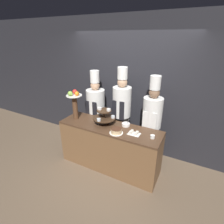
{
  "coord_description": "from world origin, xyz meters",
  "views": [
    {
      "loc": [
        1.36,
        -2.19,
        2.4
      ],
      "look_at": [
        0.0,
        0.38,
        1.13
      ],
      "focal_mm": 28.0,
      "sensor_mm": 36.0,
      "label": 1
    }
  ],
  "objects": [
    {
      "name": "cake_round",
      "position": [
        0.21,
        0.13,
        0.93
      ],
      "size": [
        0.23,
        0.23,
        0.09
      ],
      "color": "white",
      "rests_on": "buffet_counter"
    },
    {
      "name": "fruit_pedestal",
      "position": [
        -0.75,
        0.27,
        1.24
      ],
      "size": [
        0.3,
        0.3,
        0.58
      ],
      "color": "brown",
      "rests_on": "buffet_counter"
    },
    {
      "name": "chef_center_right",
      "position": [
        0.64,
        0.76,
        0.98
      ],
      "size": [
        0.36,
        0.36,
        1.79
      ],
      "color": "black",
      "rests_on": "ground_plane"
    },
    {
      "name": "tiered_stand",
      "position": [
        -0.14,
        0.33,
        1.04
      ],
      "size": [
        0.42,
        0.42,
        0.32
      ],
      "color": "#3D2819",
      "rests_on": "buffet_counter"
    },
    {
      "name": "ground_plane",
      "position": [
        0.0,
        0.0,
        0.0
      ],
      "size": [
        14.0,
        14.0,
        0.0
      ],
      "primitive_type": "plane",
      "color": "brown"
    },
    {
      "name": "wall_back",
      "position": [
        0.0,
        1.14,
        1.4
      ],
      "size": [
        10.0,
        0.06,
        2.8
      ],
      "color": "#232328",
      "rests_on": "ground_plane"
    },
    {
      "name": "serving_bowl_far",
      "position": [
        0.25,
        0.45,
        0.91
      ],
      "size": [
        0.15,
        0.15,
        0.15
      ],
      "color": "white",
      "rests_on": "buffet_counter"
    },
    {
      "name": "buffet_counter",
      "position": [
        0.0,
        0.28,
        0.44
      ],
      "size": [
        1.92,
        0.57,
        0.88
      ],
      "color": "brown",
      "rests_on": "ground_plane"
    },
    {
      "name": "chef_center_left",
      "position": [
        0.02,
        0.76,
        1.05
      ],
      "size": [
        0.36,
        0.36,
        1.89
      ],
      "color": "#38332D",
      "rests_on": "ground_plane"
    },
    {
      "name": "cup_white",
      "position": [
        0.8,
        0.26,
        0.91
      ],
      "size": [
        0.07,
        0.07,
        0.06
      ],
      "color": "white",
      "rests_on": "buffet_counter"
    },
    {
      "name": "cake_square_tray",
      "position": [
        0.49,
        0.24,
        0.9
      ],
      "size": [
        0.21,
        0.15,
        0.05
      ],
      "color": "white",
      "rests_on": "buffet_counter"
    },
    {
      "name": "chef_left",
      "position": [
        -0.6,
        0.76,
        0.96
      ],
      "size": [
        0.39,
        0.39,
        1.77
      ],
      "color": "#28282D",
      "rests_on": "ground_plane"
    }
  ]
}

